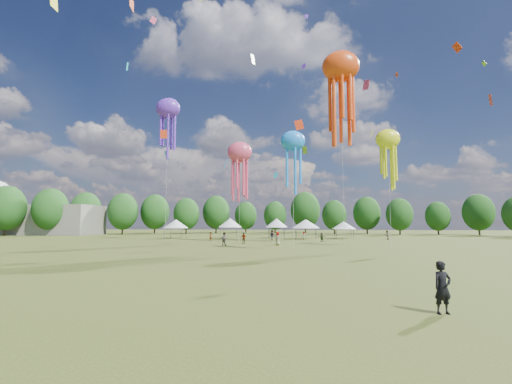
# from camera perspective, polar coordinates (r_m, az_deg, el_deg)

# --- Properties ---
(ground) EXTENTS (300.00, 300.00, 0.00)m
(ground) POSITION_cam_1_polar(r_m,az_deg,el_deg) (17.11, -4.04, -15.77)
(ground) COLOR #384416
(ground) RESTS_ON ground
(observer_main) EXTENTS (0.77, 0.63, 1.83)m
(observer_main) POSITION_cam_1_polar(r_m,az_deg,el_deg) (14.37, 28.12, -13.55)
(observer_main) COLOR black
(observer_main) RESTS_ON ground
(spectator_near) EXTENTS (1.08, 0.95, 1.87)m
(spectator_near) POSITION_cam_1_polar(r_m,az_deg,el_deg) (49.59, -5.24, -7.65)
(spectator_near) COLOR gray
(spectator_near) RESTS_ON ground
(spectators_far) EXTENTS (32.51, 19.70, 1.92)m
(spectators_far) POSITION_cam_1_polar(r_m,az_deg,el_deg) (61.33, 6.93, -7.19)
(spectators_far) COLOR gray
(spectators_far) RESTS_ON ground
(festival_tents) EXTENTS (39.62, 9.43, 4.20)m
(festival_tents) POSITION_cam_1_polar(r_m,az_deg,el_deg) (72.94, 1.37, -5.18)
(festival_tents) COLOR #47474C
(festival_tents) RESTS_ON ground
(show_kites) EXTENTS (40.11, 23.19, 29.64)m
(show_kites) POSITION_cam_1_polar(r_m,az_deg,el_deg) (57.71, 3.03, 12.01)
(show_kites) COLOR #D73F62
(show_kites) RESTS_ON ground
(small_kites) EXTENTS (67.09, 52.66, 46.15)m
(small_kites) POSITION_cam_1_polar(r_m,az_deg,el_deg) (64.27, 4.33, 17.42)
(small_kites) COLOR #D73F62
(small_kites) RESTS_ON ground
(treeline) EXTENTS (201.57, 95.24, 13.43)m
(treeline) POSITION_cam_1_polar(r_m,az_deg,el_deg) (79.40, 2.05, -2.65)
(treeline) COLOR #38281C
(treeline) RESTS_ON ground
(hangar) EXTENTS (40.00, 12.00, 8.00)m
(hangar) POSITION_cam_1_polar(r_m,az_deg,el_deg) (116.17, -33.26, -3.84)
(hangar) COLOR gray
(hangar) RESTS_ON ground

